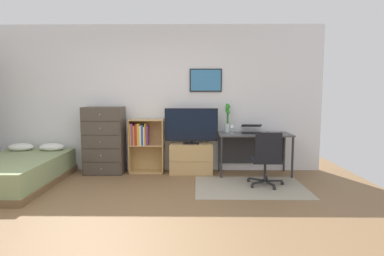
{
  "coord_description": "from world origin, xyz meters",
  "views": [
    {
      "loc": [
        0.72,
        -3.39,
        1.43
      ],
      "look_at": [
        0.66,
        1.5,
        0.9
      ],
      "focal_mm": 29.07,
      "sensor_mm": 36.0,
      "label": 1
    }
  ],
  "objects_px": {
    "office_chair": "(267,158)",
    "bamboo_vase": "(228,117)",
    "bed": "(15,172)",
    "tv_stand": "(191,158)",
    "television": "(191,126)",
    "computer_mouse": "(267,133)",
    "desk": "(254,141)",
    "bookshelf": "(143,141)",
    "laptop": "(252,130)",
    "wine_glass": "(232,126)",
    "dresser": "(104,140)"
  },
  "relations": [
    {
      "from": "computer_mouse",
      "to": "tv_stand",
      "type": "bearing_deg",
      "value": 174.97
    },
    {
      "from": "television",
      "to": "bamboo_vase",
      "type": "relative_size",
      "value": 1.81
    },
    {
      "from": "bamboo_vase",
      "to": "bed",
      "type": "bearing_deg",
      "value": -165.34
    },
    {
      "from": "bed",
      "to": "bookshelf",
      "type": "height_order",
      "value": "bookshelf"
    },
    {
      "from": "bookshelf",
      "to": "computer_mouse",
      "type": "height_order",
      "value": "bookshelf"
    },
    {
      "from": "television",
      "to": "office_chair",
      "type": "relative_size",
      "value": 1.11
    },
    {
      "from": "bed",
      "to": "bamboo_vase",
      "type": "bearing_deg",
      "value": 13.13
    },
    {
      "from": "office_chair",
      "to": "laptop",
      "type": "height_order",
      "value": "laptop"
    },
    {
      "from": "dresser",
      "to": "office_chair",
      "type": "bearing_deg",
      "value": -16.5
    },
    {
      "from": "tv_stand",
      "to": "television",
      "type": "distance_m",
      "value": 0.6
    },
    {
      "from": "television",
      "to": "computer_mouse",
      "type": "height_order",
      "value": "television"
    },
    {
      "from": "television",
      "to": "desk",
      "type": "xyz_separation_m",
      "value": [
        1.13,
        0.02,
        -0.27
      ]
    },
    {
      "from": "bookshelf",
      "to": "television",
      "type": "distance_m",
      "value": 0.92
    },
    {
      "from": "desk",
      "to": "office_chair",
      "type": "distance_m",
      "value": 0.84
    },
    {
      "from": "bed",
      "to": "dresser",
      "type": "height_order",
      "value": "dresser"
    },
    {
      "from": "dresser",
      "to": "wine_glass",
      "type": "distance_m",
      "value": 2.32
    },
    {
      "from": "bookshelf",
      "to": "tv_stand",
      "type": "bearing_deg",
      "value": -3.12
    },
    {
      "from": "bed",
      "to": "office_chair",
      "type": "xyz_separation_m",
      "value": [
        3.95,
        -0.03,
        0.24
      ]
    },
    {
      "from": "television",
      "to": "bookshelf",
      "type": "bearing_deg",
      "value": 175.42
    },
    {
      "from": "television",
      "to": "office_chair",
      "type": "xyz_separation_m",
      "value": [
        1.18,
        -0.81,
        -0.41
      ]
    },
    {
      "from": "television",
      "to": "desk",
      "type": "distance_m",
      "value": 1.16
    },
    {
      "from": "office_chair",
      "to": "bamboo_vase",
      "type": "xyz_separation_m",
      "value": [
        -0.51,
        0.93,
        0.56
      ]
    },
    {
      "from": "wine_glass",
      "to": "desk",
      "type": "bearing_deg",
      "value": 14.77
    },
    {
      "from": "bookshelf",
      "to": "computer_mouse",
      "type": "xyz_separation_m",
      "value": [
        2.22,
        -0.17,
        0.17
      ]
    },
    {
      "from": "bamboo_vase",
      "to": "wine_glass",
      "type": "bearing_deg",
      "value": -74.23
    },
    {
      "from": "bed",
      "to": "tv_stand",
      "type": "height_order",
      "value": "bed"
    },
    {
      "from": "dresser",
      "to": "laptop",
      "type": "xyz_separation_m",
      "value": [
        2.66,
        0.02,
        0.2
      ]
    },
    {
      "from": "desk",
      "to": "computer_mouse",
      "type": "height_order",
      "value": "computer_mouse"
    },
    {
      "from": "bookshelf",
      "to": "bamboo_vase",
      "type": "relative_size",
      "value": 1.86
    },
    {
      "from": "bookshelf",
      "to": "laptop",
      "type": "xyz_separation_m",
      "value": [
        1.96,
        -0.04,
        0.22
      ]
    },
    {
      "from": "tv_stand",
      "to": "bamboo_vase",
      "type": "distance_m",
      "value": 1.0
    },
    {
      "from": "tv_stand",
      "to": "computer_mouse",
      "type": "xyz_separation_m",
      "value": [
        1.35,
        -0.12,
        0.49
      ]
    },
    {
      "from": "dresser",
      "to": "tv_stand",
      "type": "distance_m",
      "value": 1.61
    },
    {
      "from": "bookshelf",
      "to": "television",
      "type": "relative_size",
      "value": 1.03
    },
    {
      "from": "computer_mouse",
      "to": "bamboo_vase",
      "type": "bearing_deg",
      "value": 162.35
    },
    {
      "from": "desk",
      "to": "laptop",
      "type": "bearing_deg",
      "value": 168.97
    },
    {
      "from": "bookshelf",
      "to": "bamboo_vase",
      "type": "bearing_deg",
      "value": 1.89
    },
    {
      "from": "desk",
      "to": "laptop",
      "type": "relative_size",
      "value": 3.09
    },
    {
      "from": "bookshelf",
      "to": "wine_glass",
      "type": "height_order",
      "value": "bookshelf"
    },
    {
      "from": "wine_glass",
      "to": "tv_stand",
      "type": "bearing_deg",
      "value": 171.39
    },
    {
      "from": "television",
      "to": "tv_stand",
      "type": "bearing_deg",
      "value": 90.0
    },
    {
      "from": "laptop",
      "to": "bamboo_vase",
      "type": "relative_size",
      "value": 0.78
    },
    {
      "from": "office_chair",
      "to": "bamboo_vase",
      "type": "relative_size",
      "value": 1.63
    },
    {
      "from": "wine_glass",
      "to": "laptop",
      "type": "bearing_deg",
      "value": 17.33
    },
    {
      "from": "television",
      "to": "laptop",
      "type": "xyz_separation_m",
      "value": [
        1.09,
        0.03,
        -0.06
      ]
    },
    {
      "from": "laptop",
      "to": "office_chair",
      "type": "bearing_deg",
      "value": -79.02
    },
    {
      "from": "dresser",
      "to": "television",
      "type": "bearing_deg",
      "value": -0.27
    },
    {
      "from": "bed",
      "to": "desk",
      "type": "relative_size",
      "value": 1.6
    },
    {
      "from": "desk",
      "to": "office_chair",
      "type": "relative_size",
      "value": 1.48
    },
    {
      "from": "dresser",
      "to": "bamboo_vase",
      "type": "xyz_separation_m",
      "value": [
        2.24,
        0.11,
        0.41
      ]
    }
  ]
}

